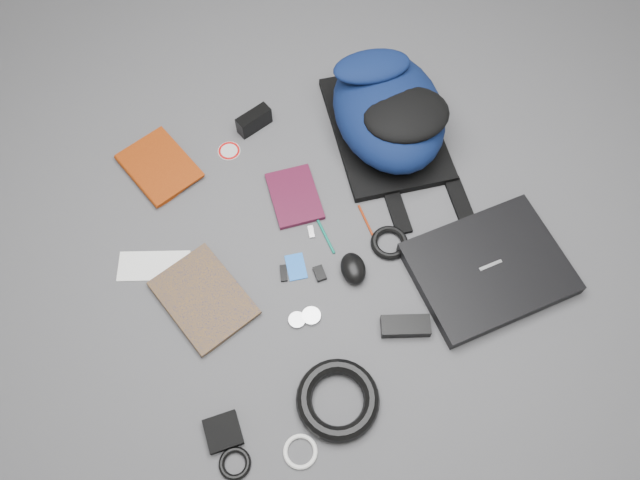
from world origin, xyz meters
name	(u,v)px	position (x,y,z in m)	size (l,w,h in m)	color
ground	(320,243)	(0.00, 0.00, 0.00)	(4.00, 4.00, 0.00)	#4F4F51
backpack	(388,110)	(0.34, 0.28, 0.10)	(0.35, 0.50, 0.21)	#081334
laptop	(489,268)	(0.40, -0.26, 0.02)	(0.41, 0.32, 0.04)	black
textbook_red	(135,182)	(-0.43, 0.39, 0.01)	(0.17, 0.23, 0.03)	maroon
comic_book	(174,320)	(-0.45, -0.07, 0.01)	(0.20, 0.27, 0.02)	#9D680B
envelope	(154,266)	(-0.46, 0.11, 0.00)	(0.20, 0.09, 0.00)	white
dvd_case	(294,196)	(-0.01, 0.17, 0.01)	(0.14, 0.19, 0.02)	#390B1D
compact_camera	(254,121)	(-0.03, 0.46, 0.03)	(0.11, 0.04, 0.06)	black
sticker_disc	(229,151)	(-0.14, 0.40, 0.00)	(0.07, 0.07, 0.00)	silver
pen_teal	(325,234)	(0.02, 0.02, 0.00)	(0.01, 0.01, 0.14)	#0B6B56
pen_red	(367,223)	(0.15, 0.01, 0.00)	(0.01, 0.01, 0.12)	maroon
id_badge	(296,267)	(-0.09, -0.04, 0.00)	(0.05, 0.08, 0.00)	blue
usb_black	(284,273)	(-0.13, -0.05, 0.00)	(0.02, 0.05, 0.01)	black
usb_silver	(311,232)	(-0.01, 0.04, 0.00)	(0.02, 0.04, 0.01)	silver
key_fob	(320,273)	(-0.04, -0.09, 0.01)	(0.03, 0.04, 0.01)	black
mouse	(353,268)	(0.05, -0.12, 0.03)	(0.07, 0.10, 0.05)	black
headphone_left	(297,320)	(-0.15, -0.19, 0.01)	(0.05, 0.05, 0.01)	#ACABAD
headphone_right	(311,316)	(-0.11, -0.20, 0.01)	(0.05, 0.05, 0.01)	silver
cable_coil	(389,243)	(0.18, -0.08, 0.01)	(0.11, 0.11, 0.02)	black
power_brick	(405,326)	(0.11, -0.32, 0.02)	(0.13, 0.06, 0.03)	black
power_cord_coil	(338,400)	(-0.13, -0.43, 0.02)	(0.21, 0.21, 0.04)	black
pouch	(223,432)	(-0.42, -0.39, 0.01)	(0.08, 0.08, 0.02)	black
earbud_coil	(235,463)	(-0.42, -0.47, 0.01)	(0.08, 0.08, 0.01)	black
white_cable_coil	(300,452)	(-0.26, -0.51, 0.01)	(0.08, 0.08, 0.01)	white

